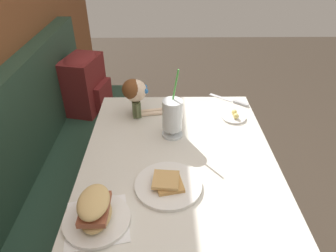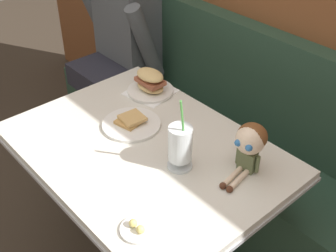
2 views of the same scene
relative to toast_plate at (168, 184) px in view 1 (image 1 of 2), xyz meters
name	(u,v)px [view 1 (image 1 of 2)]	position (x,y,z in m)	size (l,w,h in m)	color
booth_bench	(49,226)	(0.15, 0.58, -0.42)	(2.60, 0.48, 1.00)	#233D2D
diner_table	(179,194)	(0.15, -0.05, -0.21)	(1.11, 0.81, 0.74)	silver
toast_plate	(168,184)	(0.00, 0.00, 0.00)	(0.25, 0.25, 0.04)	white
milkshake_glass	(172,117)	(0.33, -0.02, 0.09)	(0.10, 0.10, 0.32)	silver
sandwich_plate	(95,212)	(-0.16, 0.23, 0.03)	(0.23, 0.23, 0.12)	white
butter_saucer	(234,117)	(0.47, -0.34, 0.00)	(0.12, 0.12, 0.04)	white
butter_knife	(235,102)	(0.63, -0.38, -0.01)	(0.16, 0.20, 0.01)	silver
seated_doll	(136,93)	(0.51, 0.15, 0.12)	(0.13, 0.23, 0.20)	#5B6642
backpack	(85,82)	(1.07, 0.55, -0.09)	(0.34, 0.30, 0.41)	maroon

